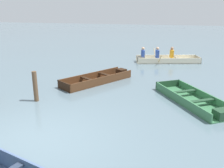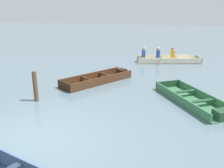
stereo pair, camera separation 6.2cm
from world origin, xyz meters
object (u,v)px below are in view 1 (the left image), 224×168
Objects in this scene: rowboat_cream_with_crew at (164,59)px; skiff_green_far_moored at (194,101)px; mooring_post at (35,86)px; skiff_dark_varnish_near_moored at (99,79)px.

skiff_green_far_moored is at bearing -78.77° from rowboat_cream_with_crew.
mooring_post is (-5.38, -1.04, 0.44)m from skiff_green_far_moored.
rowboat_cream_with_crew is at bearing 101.23° from skiff_green_far_moored.
mooring_post reaches higher than skiff_green_far_moored.
skiff_dark_varnish_near_moored is 3.16m from mooring_post.
skiff_green_far_moored is 5.50m from mooring_post.
mooring_post is at bearing -118.86° from rowboat_cream_with_crew.
rowboat_cream_with_crew reaches higher than skiff_dark_varnish_near_moored.
mooring_post reaches higher than rowboat_cream_with_crew.
rowboat_cream_with_crew is at bearing 61.14° from mooring_post.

